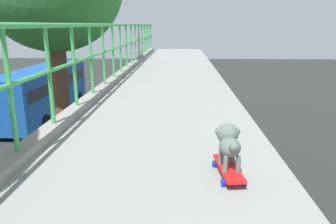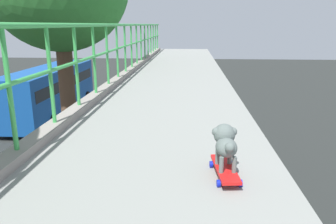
{
  "view_description": "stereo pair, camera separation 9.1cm",
  "coord_description": "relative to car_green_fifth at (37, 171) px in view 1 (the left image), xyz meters",
  "views": [
    {
      "loc": [
        1.21,
        -1.8,
        6.25
      ],
      "look_at": [
        1.05,
        1.78,
        5.29
      ],
      "focal_mm": 34.78,
      "sensor_mm": 36.0,
      "label": 1
    },
    {
      "loc": [
        1.3,
        -1.8,
        6.25
      ],
      "look_at": [
        1.05,
        1.78,
        5.29
      ],
      "focal_mm": 34.78,
      "sensor_mm": 36.0,
      "label": 2
    }
  ],
  "objects": [
    {
      "name": "car_green_fifth",
      "position": [
        0.0,
        0.0,
        0.0
      ],
      "size": [
        1.75,
        4.11,
        1.53
      ],
      "color": "#1D6E33",
      "rests_on": "ground"
    },
    {
      "name": "small_dog",
      "position": [
        6.0,
        -8.96,
        4.63
      ],
      "size": [
        0.2,
        0.37,
        0.34
      ],
      "color": "slate",
      "rests_on": "toy_skateboard"
    },
    {
      "name": "city_bus",
      "position": [
        -3.96,
        10.32,
        1.18
      ],
      "size": [
        2.73,
        10.92,
        3.37
      ],
      "color": "#144895",
      "rests_on": "ground"
    },
    {
      "name": "toy_skateboard",
      "position": [
        6.0,
        -8.98,
        4.4
      ],
      "size": [
        0.23,
        0.54,
        0.08
      ],
      "color": "red",
      "rests_on": "overpass_deck"
    }
  ]
}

